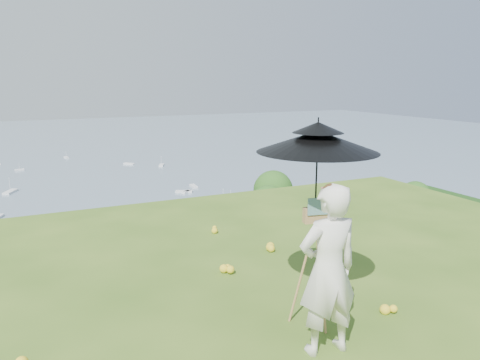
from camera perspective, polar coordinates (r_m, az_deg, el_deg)
name	(u,v)px	position (r m, az deg, el deg)	size (l,w,h in m)	color
ground	(325,351)	(5.50, 10.27, -19.80)	(14.00, 14.00, 0.00)	#395F1B
shoreline_tier	(58,314)	(87.88, -21.35, -14.92)	(170.00, 28.00, 8.00)	gray
bay_water	(30,157)	(246.55, -24.20, 2.56)	(700.00, 700.00, 0.00)	slate
slope_trees	(74,297)	(42.78, -19.55, -13.24)	(110.00, 50.00, 6.00)	#1F5118
harbor_town	(54,278)	(85.21, -21.70, -11.02)	(110.00, 22.00, 5.00)	white
wildflowers	(312,335)	(5.64, 8.76, -18.14)	(10.00, 10.50, 0.12)	yellow
painter	(328,270)	(5.07, 10.70, -10.75)	(0.68, 0.45, 1.87)	white
field_easel	(314,261)	(5.68, 9.06, -9.75)	(0.60, 0.60, 1.58)	#9F7B42
sun_umbrella	(317,169)	(5.39, 9.32, 1.28)	(1.39, 1.39, 1.18)	black
painter_cap	(332,188)	(4.80, 11.11, -1.01)	(0.19, 0.23, 0.10)	#D27673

